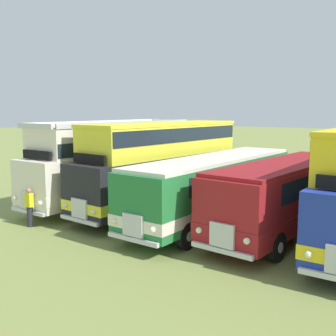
{
  "coord_description": "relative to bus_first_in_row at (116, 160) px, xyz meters",
  "views": [
    {
      "loc": [
        7.44,
        -16.58,
        5.12
      ],
      "look_at": [
        -4.96,
        0.48,
        2.1
      ],
      "focal_mm": 43.56,
      "sensor_mm": 36.0,
      "label": 1
    }
  ],
  "objects": [
    {
      "name": "rope_fence_line",
      "position": [
        8.2,
        10.47,
        -1.69
      ],
      "size": [
        22.47,
        0.08,
        1.05
      ],
      "color": "#8C704C",
      "rests_on": "ground"
    },
    {
      "name": "bus_second_in_row",
      "position": [
        3.28,
        0.01,
        0.11
      ],
      "size": [
        2.99,
        10.88,
        4.49
      ],
      "color": "black",
      "rests_on": "ground"
    },
    {
      "name": "marshal_person",
      "position": [
        0.42,
        -6.0,
        -1.48
      ],
      "size": [
        0.36,
        0.24,
        1.73
      ],
      "color": "#23232D",
      "rests_on": "ground"
    },
    {
      "name": "bus_third_in_row",
      "position": [
        6.56,
        -0.29,
        -0.61
      ],
      "size": [
        2.73,
        11.55,
        2.99
      ],
      "color": "#237538",
      "rests_on": "ground"
    },
    {
      "name": "ground_plane",
      "position": [
        8.2,
        0.03,
        -2.36
      ],
      "size": [
        200.0,
        200.0,
        0.0
      ],
      "primitive_type": "plane",
      "color": "olive"
    },
    {
      "name": "bus_fourth_in_row",
      "position": [
        9.84,
        -0.23,
        -0.61
      ],
      "size": [
        3.07,
        10.13,
        2.99
      ],
      "color": "maroon",
      "rests_on": "ground"
    },
    {
      "name": "bus_first_in_row",
      "position": [
        0.0,
        0.0,
        0.0
      ],
      "size": [
        2.7,
        11.51,
        4.52
      ],
      "color": "silver",
      "rests_on": "ground"
    }
  ]
}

